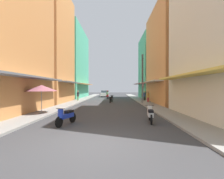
{
  "coord_description": "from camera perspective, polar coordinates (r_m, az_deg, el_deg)",
  "views": [
    {
      "loc": [
        0.74,
        -5.88,
        2.02
      ],
      "look_at": [
        0.38,
        14.54,
        1.82
      ],
      "focal_mm": 26.43,
      "sensor_mm": 36.0,
      "label": 1
    }
  ],
  "objects": [
    {
      "name": "pedestrian_far",
      "position": [
        25.76,
        -11.69,
        -2.19
      ],
      "size": [
        0.34,
        0.34,
        1.59
      ],
      "color": "#598C59",
      "rests_on": "ground"
    },
    {
      "name": "building_left_mid",
      "position": [
        24.79,
        -22.07,
        13.37
      ],
      "size": [
        7.05,
        8.15,
        15.09
      ],
      "color": "#D88C4C",
      "rests_on": "ground"
    },
    {
      "name": "ground_plane",
      "position": [
        24.37,
        -0.73,
        -4.2
      ],
      "size": [
        98.51,
        98.51,
        0.0
      ],
      "primitive_type": "plane",
      "color": "#38383A"
    },
    {
      "name": "motorbike_white",
      "position": [
        10.03,
        13.1,
        -8.17
      ],
      "size": [
        0.55,
        1.81,
        0.96
      ],
      "color": "black",
      "rests_on": "ground"
    },
    {
      "name": "building_left_far",
      "position": [
        35.39,
        -14.67,
        8.52
      ],
      "size": [
        7.05,
        13.08,
        13.88
      ],
      "color": "#4CB28C",
      "rests_on": "ground"
    },
    {
      "name": "utility_pole",
      "position": [
        21.01,
        10.51,
        3.72
      ],
      "size": [
        0.2,
        1.2,
        6.22
      ],
      "color": "#4C4C4F",
      "rests_on": "ground"
    },
    {
      "name": "pedestrian_midway",
      "position": [
        25.95,
        11.18,
        -2.21
      ],
      "size": [
        0.34,
        0.34,
        1.55
      ],
      "color": "#262628",
      "rests_on": "ground"
    },
    {
      "name": "vendor_umbrella",
      "position": [
        13.21,
        -23.19,
        0.45
      ],
      "size": [
        2.31,
        2.31,
        2.24
      ],
      "color": "#99999E",
      "rests_on": "ground"
    },
    {
      "name": "parked_car",
      "position": [
        37.14,
        -2.42,
        -1.42
      ],
      "size": [
        1.82,
        4.12,
        1.45
      ],
      "color": "silver",
      "rests_on": "ground"
    },
    {
      "name": "building_right_far",
      "position": [
        32.29,
        15.43,
        7.21
      ],
      "size": [
        7.05,
        8.21,
        11.56
      ],
      "color": "#4CB28C",
      "rests_on": "ground"
    },
    {
      "name": "motorbike_black",
      "position": [
        22.96,
        -0.26,
        -3.23
      ],
      "size": [
        0.6,
        1.8,
        0.96
      ],
      "color": "black",
      "rests_on": "ground"
    },
    {
      "name": "motorbike_blue",
      "position": [
        9.4,
        -15.71,
        -8.77
      ],
      "size": [
        0.75,
        1.74,
        0.96
      ],
      "color": "black",
      "rests_on": "ground"
    },
    {
      "name": "street_sign_no_entry",
      "position": [
        20.13,
        10.62,
        -0.32
      ],
      "size": [
        0.07,
        0.6,
        2.65
      ],
      "color": "gray",
      "rests_on": "ground"
    },
    {
      "name": "pedestrian_crossing",
      "position": [
        23.08,
        12.37,
        -2.57
      ],
      "size": [
        0.34,
        0.34,
        1.54
      ],
      "color": "#99333F",
      "rests_on": "ground"
    },
    {
      "name": "sidewalk_left",
      "position": [
        24.98,
        -11.92,
        -3.96
      ],
      "size": [
        1.77,
        52.78,
        0.12
      ],
      "primitive_type": "cube",
      "color": "gray",
      "rests_on": "ground"
    },
    {
      "name": "sidewalk_right",
      "position": [
        24.69,
        10.58,
        -4.01
      ],
      "size": [
        1.77,
        52.78,
        0.12
      ],
      "primitive_type": "cube",
      "color": "gray",
      "rests_on": "ground"
    },
    {
      "name": "motorbike_red",
      "position": [
        30.85,
        -1.58,
        -1.89
      ],
      "size": [
        0.55,
        1.81,
        1.58
      ],
      "color": "black",
      "rests_on": "ground"
    },
    {
      "name": "building_right_mid",
      "position": [
        23.15,
        21.55,
        10.76
      ],
      "size": [
        7.05,
        10.06,
        12.29
      ],
      "color": "#D88C4C",
      "rests_on": "ground"
    }
  ]
}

